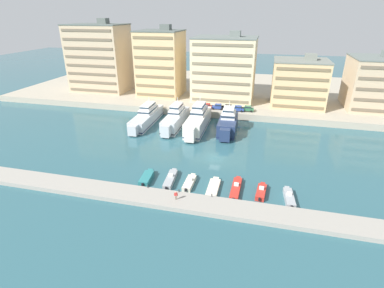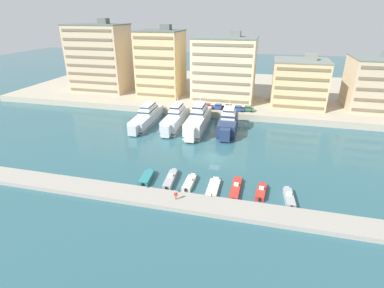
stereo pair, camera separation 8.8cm
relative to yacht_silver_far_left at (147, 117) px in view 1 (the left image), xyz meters
The scene contains 28 objects.
ground_plane 31.36m from the yacht_silver_far_left, 37.37° to the right, with size 400.00×400.00×0.00m, color #2D5B66.
quay_promenade 51.17m from the yacht_silver_far_left, 60.92° to the left, with size 180.00×70.00×2.11m, color #ADA38E.
pier_dock 46.17m from the yacht_silver_far_left, 57.39° to the right, with size 120.00×5.23×0.88m, color #9E998E.
yacht_silver_far_left is the anchor object (origin of this frame).
yacht_silver_left 9.54m from the yacht_silver_far_left, ahead, with size 4.47×20.00×8.41m.
yacht_ivory_mid_left 16.71m from the yacht_silver_far_left, ahead, with size 5.05×21.70×9.22m.
yacht_navy_center_left 25.40m from the yacht_silver_far_left, ahead, with size 5.60×17.42×8.55m.
motorboat_teal_far_left 35.03m from the yacht_silver_far_left, 68.25° to the right, with size 2.42×6.27×1.06m.
motorboat_grey_left 36.52m from the yacht_silver_far_left, 60.64° to the right, with size 2.21×7.86×1.54m.
motorboat_cream_mid_left 38.92m from the yacht_silver_far_left, 55.55° to the right, with size 1.72×6.46×1.38m.
motorboat_cream_center_left 42.50m from the yacht_silver_far_left, 50.56° to the right, with size 2.22×7.84×0.81m.
motorboat_red_center 44.75m from the yacht_silver_far_left, 45.58° to the right, with size 1.73×8.59×1.40m.
motorboat_red_center_right 48.33m from the yacht_silver_far_left, 41.61° to the right, with size 2.04×6.06×1.49m.
motorboat_grey_mid_right 52.71m from the yacht_silver_far_left, 38.57° to the right, with size 2.10×6.76×1.48m.
car_red_far_left 20.74m from the yacht_silver_far_left, 38.14° to the left, with size 4.17×2.06×1.80m.
car_blue_left 24.05m from the yacht_silver_far_left, 32.99° to the left, with size 4.11×1.93×1.80m.
car_black_mid_left 26.85m from the yacht_silver_far_left, 28.84° to the left, with size 4.14×2.00×1.80m.
car_blue_center_left 29.67m from the yacht_silver_far_left, 25.11° to the left, with size 4.16×2.04×1.80m.
car_green_center 32.68m from the yacht_silver_far_left, 23.81° to the left, with size 4.12×1.96×1.80m.
apartment_block_far_left 43.75m from the yacht_silver_far_left, 137.16° to the left, with size 22.39×15.47×27.64m.
apartment_block_left 30.24m from the yacht_silver_far_left, 99.29° to the left, with size 16.03×15.73×25.76m.
apartment_block_mid_left 35.13m from the yacht_silver_far_left, 53.44° to the left, with size 21.90×17.37×23.98m.
apartment_block_center_left 52.35m from the yacht_silver_far_left, 28.12° to the left, with size 17.63×14.98×17.45m.
apartment_block_center 74.70m from the yacht_silver_far_left, 21.33° to the left, with size 15.94×17.97×18.74m.
pedestrian_near_edge 44.38m from the yacht_silver_far_left, 61.39° to the right, with size 0.64×0.31×1.67m.
bollard_west 39.40m from the yacht_silver_far_left, 67.90° to the right, with size 0.20×0.20×0.61m.
bollard_west_mid 42.16m from the yacht_silver_far_left, 59.98° to the right, with size 0.20×0.20×0.61m.
bollard_east_mid 45.62m from the yacht_silver_far_left, 53.15° to the right, with size 0.20×0.20×0.61m.
Camera 1 is at (10.18, -63.29, 31.92)m, focal length 28.00 mm.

